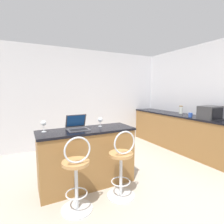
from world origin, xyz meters
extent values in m
plane|color=#ADA393|center=(0.00, 0.00, 0.00)|extent=(20.00, 20.00, 0.00)
cube|color=silver|center=(0.00, 2.66, 1.30)|extent=(12.00, 0.06, 2.60)
cube|color=olive|center=(-0.45, 0.55, 0.44)|extent=(1.46, 0.52, 0.87)
cube|color=black|center=(-0.45, 0.55, 0.89)|extent=(1.49, 0.55, 0.03)
cube|color=olive|center=(2.21, 1.06, 0.44)|extent=(0.57, 3.13, 0.87)
cube|color=black|center=(2.21, 1.06, 0.89)|extent=(0.60, 3.16, 0.03)
cylinder|color=silver|center=(-0.77, 0.03, 0.01)|extent=(0.40, 0.40, 0.02)
cylinder|color=silver|center=(-0.77, 0.03, 0.31)|extent=(0.04, 0.04, 0.60)
torus|color=silver|center=(-0.77, 0.03, 0.22)|extent=(0.28, 0.28, 0.02)
cylinder|color=#B7844C|center=(-0.77, 0.03, 0.62)|extent=(0.34, 0.34, 0.04)
torus|color=silver|center=(-0.77, -0.06, 0.81)|extent=(0.32, 0.02, 0.32)
cylinder|color=silver|center=(-0.13, 0.03, 0.01)|extent=(0.40, 0.40, 0.02)
cylinder|color=silver|center=(-0.13, 0.03, 0.31)|extent=(0.04, 0.04, 0.60)
torus|color=silver|center=(-0.13, 0.03, 0.22)|extent=(0.28, 0.28, 0.02)
cylinder|color=#B7844C|center=(-0.13, 0.03, 0.62)|extent=(0.34, 0.34, 0.04)
torus|color=silver|center=(-0.13, -0.06, 0.81)|extent=(0.32, 0.02, 0.32)
cube|color=#47474C|center=(-0.58, 0.56, 0.91)|extent=(0.32, 0.24, 0.01)
cube|color=black|center=(-0.58, 0.54, 0.92)|extent=(0.27, 0.13, 0.00)
cube|color=#47474C|center=(-0.58, 0.69, 1.03)|extent=(0.32, 0.11, 0.21)
cube|color=#19478C|center=(-0.58, 0.69, 1.03)|extent=(0.28, 0.09, 0.18)
cube|color=#2D2D30|center=(2.17, 0.28, 1.05)|extent=(0.47, 0.33, 0.28)
cube|color=black|center=(2.13, 0.11, 1.05)|extent=(0.33, 0.01, 0.22)
cube|color=#4C4C51|center=(2.34, 0.11, 1.05)|extent=(0.09, 0.01, 0.22)
cylinder|color=silver|center=(-1.06, 0.67, 0.91)|extent=(0.07, 0.07, 0.00)
cylinder|color=silver|center=(-1.06, 0.67, 0.96)|extent=(0.01, 0.01, 0.09)
sphere|color=silver|center=(-1.06, 0.67, 1.04)|extent=(0.08, 0.08, 0.08)
cylinder|color=silver|center=(-0.17, 0.66, 0.91)|extent=(0.07, 0.07, 0.00)
cylinder|color=silver|center=(-0.17, 0.66, 0.95)|extent=(0.01, 0.01, 0.08)
sphere|color=silver|center=(-0.17, 0.66, 1.02)|extent=(0.08, 0.08, 0.08)
cylinder|color=#2D51AD|center=(2.04, 0.68, 0.96)|extent=(0.08, 0.08, 0.10)
torus|color=#2D51AD|center=(2.10, 0.68, 0.96)|extent=(0.01, 0.06, 0.06)
cylinder|color=silver|center=(2.35, 1.21, 1.00)|extent=(0.09, 0.09, 0.19)
cylinder|color=olive|center=(2.35, 1.21, 1.10)|extent=(0.10, 0.10, 0.02)
camera|label=1|loc=(-1.30, -2.00, 1.51)|focal=28.00mm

